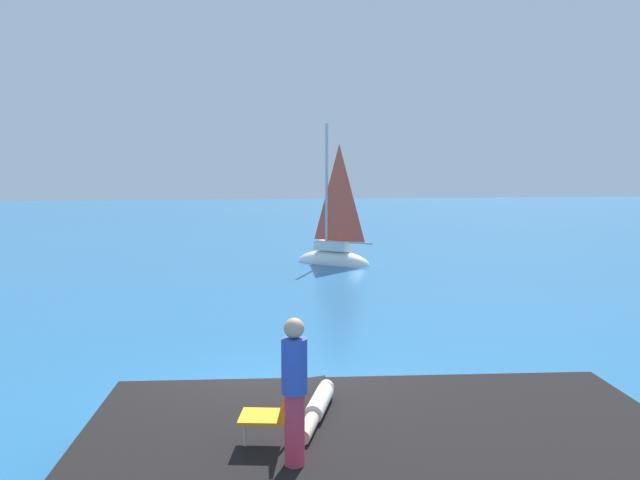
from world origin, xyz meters
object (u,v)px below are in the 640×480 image
(person_sunbather, at_px, (318,406))
(beach_chair, at_px, (273,409))
(sailboat_near, at_px, (334,256))
(person_standing, at_px, (294,387))

(person_sunbather, xyz_separation_m, beach_chair, (-0.65, -0.88, 0.33))
(sailboat_near, distance_m, beach_chair, 20.41)
(person_standing, height_order, beach_chair, person_standing)
(sailboat_near, relative_size, person_standing, 4.03)
(sailboat_near, bearing_deg, person_sunbather, 117.54)
(person_sunbather, relative_size, person_standing, 1.05)
(person_standing, relative_size, beach_chair, 2.03)
(sailboat_near, xyz_separation_m, person_standing, (-3.92, -20.48, 1.31))
(sailboat_near, bearing_deg, beach_chair, 116.19)
(person_sunbather, relative_size, beach_chair, 2.13)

